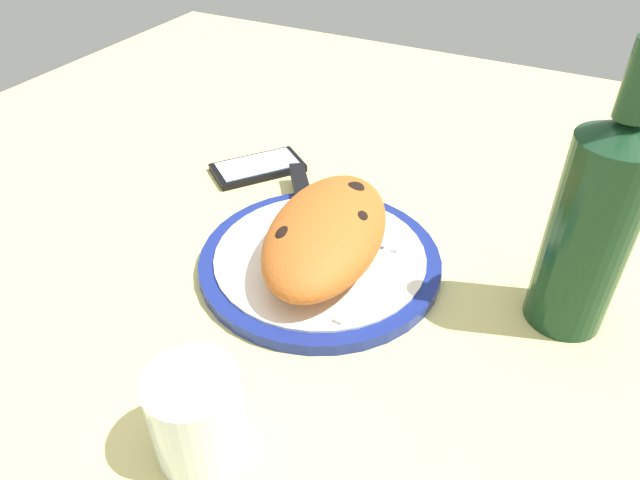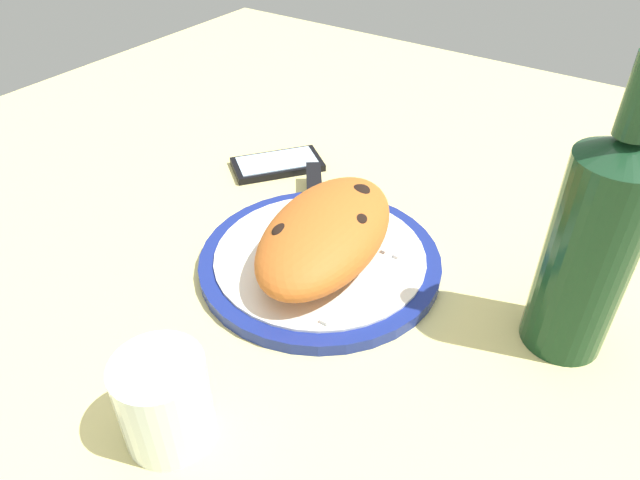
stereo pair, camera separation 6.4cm
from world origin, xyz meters
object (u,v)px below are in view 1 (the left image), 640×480
object	(u,v)px
wine_bottle	(593,224)
fork	(378,264)
smartphone	(258,167)
water_glass	(198,420)
plate	(320,260)
knife	(305,201)
calzone	(328,230)

from	to	relation	value
wine_bottle	fork	bearing A→B (deg)	98.88
fork	smartphone	xyz separation A→B (cm)	(13.82, 24.44, -1.35)
fork	water_glass	world-z (taller)	water_glass
smartphone	plate	bearing A→B (deg)	-130.09
plate	fork	xyz separation A→B (cm)	(1.18, -6.62, 1.09)
knife	water_glass	xyz separation A→B (cm)	(-33.43, -8.48, 1.43)
knife	water_glass	bearing A→B (deg)	-165.77
smartphone	water_glass	size ratio (longest dim) A/B	1.67
knife	smartphone	size ratio (longest dim) A/B	1.49
fork	wine_bottle	world-z (taller)	wine_bottle
water_glass	wine_bottle	world-z (taller)	wine_bottle
smartphone	knife	bearing A→B (deg)	-120.96
calzone	knife	bearing A→B (deg)	43.01
plate	calzone	world-z (taller)	calzone
smartphone	water_glass	bearing A→B (deg)	-153.67
fork	water_glass	bearing A→B (deg)	170.38
calzone	water_glass	bearing A→B (deg)	-176.98
fork	knife	world-z (taller)	knife
smartphone	wine_bottle	world-z (taller)	wine_bottle
knife	smartphone	distance (cm)	13.48
calzone	water_glass	size ratio (longest dim) A/B	2.88
plate	water_glass	xyz separation A→B (cm)	(-25.31, -2.13, 2.82)
fork	knife	distance (cm)	14.71
water_glass	smartphone	bearing A→B (deg)	26.33
water_glass	knife	bearing A→B (deg)	14.23
knife	fork	bearing A→B (deg)	-118.15
calzone	smartphone	size ratio (longest dim) A/B	1.72
knife	water_glass	distance (cm)	34.52
smartphone	wine_bottle	xyz separation A→B (cm)	(-10.78, -43.87, 11.16)
plate	knife	world-z (taller)	knife
water_glass	wine_bottle	bearing A→B (deg)	-39.01
plate	calzone	size ratio (longest dim) A/B	1.13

